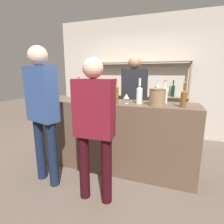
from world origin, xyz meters
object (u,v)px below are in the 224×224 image
Objects in this scene: customer_center at (94,122)px; cork_jar at (93,97)px; counter_bottle_4 at (79,92)px; counter_bottle_3 at (184,98)px; ice_bucket at (157,97)px; customer_left at (42,106)px; server_behind_counter at (134,96)px; counter_bottle_0 at (116,94)px; counter_bottle_5 at (165,94)px; counter_bottle_2 at (139,94)px; counter_bottle_1 at (55,91)px; wine_glass at (126,96)px.

cork_jar is at bearing 24.49° from customer_center.
counter_bottle_4 reaches higher than cork_jar.
counter_bottle_3 reaches higher than ice_bucket.
counter_bottle_4 is 0.93m from customer_center.
customer_left is 1.78m from server_behind_counter.
server_behind_counter is (0.02, 1.07, -0.15)m from counter_bottle_0.
counter_bottle_3 is at bearing -47.11° from counter_bottle_5.
counter_bottle_2 is at bearing -150.67° from counter_bottle_5.
counter_bottle_1 is 1.39m from counter_bottle_2.
counter_bottle_4 is 1.18m from ice_bucket.
counter_bottle_3 is 0.88× the size of counter_bottle_4.
counter_bottle_0 is at bearing -12.51° from cork_jar.
customer_center is (-0.19, -0.68, -0.21)m from wine_glass.
customer_center is 0.91× the size of customer_left.
wine_glass is 0.52m from cork_jar.
wine_glass is at bearing 33.15° from counter_bottle_0.
counter_bottle_1 is 2.62× the size of wine_glass.
counter_bottle_2 is 0.26m from ice_bucket.
wine_glass is at bearing -17.27° from customer_center.
counter_bottle_1 is 0.22× the size of customer_center.
counter_bottle_4 is at bearing 177.27° from cork_jar.
wine_glass is 0.73m from customer_center.
customer_left reaches higher than wine_glass.
counter_bottle_5 is at bearing 7.08° from counter_bottle_1.
customer_left reaches higher than server_behind_counter.
counter_bottle_5 is (1.72, 0.21, -0.02)m from counter_bottle_1.
counter_bottle_3 is at bearing -56.54° from customer_center.
customer_left reaches higher than counter_bottle_0.
counter_bottle_1 reaches higher than counter_bottle_5.
customer_center is (-0.61, -0.67, -0.22)m from ice_bucket.
counter_bottle_5 is at bearing 72.37° from ice_bucket.
customer_left is at bearing -67.99° from counter_bottle_1.
counter_bottle_2 is (1.39, 0.03, -0.01)m from counter_bottle_1.
counter_bottle_5 is at bearing 13.23° from cork_jar.
server_behind_counter is at bearing 56.23° from counter_bottle_4.
counter_bottle_1 is 1.96m from counter_bottle_3.
wine_glass is (1.21, -0.03, -0.04)m from counter_bottle_1.
counter_bottle_2 is 1.58× the size of ice_bucket.
counter_bottle_2 is 0.18m from wine_glass.
counter_bottle_0 is at bearing -152.46° from counter_bottle_5.
counter_bottle_0 is at bearing -154.52° from counter_bottle_2.
counter_bottle_2 is at bearing 1.15° from counter_bottle_1.
counter_bottle_2 is 0.93m from counter_bottle_4.
customer_center is at bearing -115.90° from counter_bottle_2.
counter_bottle_2 reaches higher than counter_bottle_5.
counter_bottle_1 is at bearing 173.96° from counter_bottle_0.
counter_bottle_2 is at bearing 19.01° from wine_glass.
counter_bottle_1 reaches higher than wine_glass.
counter_bottle_4 is (0.46, -0.02, 0.00)m from counter_bottle_1.
counter_bottle_5 reaches higher than counter_bottle_3.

